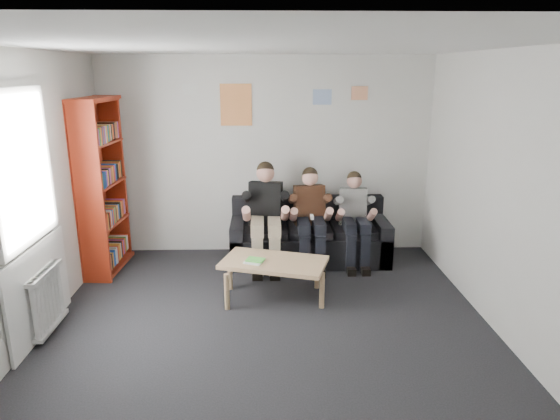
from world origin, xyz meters
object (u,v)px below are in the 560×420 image
(coffee_table, at_px, (274,265))
(person_middle, at_px, (311,218))
(person_right, at_px, (355,219))
(bookshelf, at_px, (103,186))
(sofa, at_px, (309,238))
(person_left, at_px, (266,217))

(coffee_table, relative_size, person_middle, 0.89)
(person_right, bearing_deg, bookshelf, -170.69)
(sofa, xyz_separation_m, bookshelf, (-2.62, -0.25, 0.80))
(sofa, height_order, person_right, person_right)
(coffee_table, xyz_separation_m, person_left, (-0.09, 1.02, 0.26))
(bookshelf, height_order, coffee_table, bookshelf)
(bookshelf, height_order, person_left, bookshelf)
(bookshelf, bearing_deg, person_middle, 5.14)
(person_right, bearing_deg, sofa, 170.19)
(sofa, xyz_separation_m, person_right, (0.58, -0.19, 0.32))
(person_middle, bearing_deg, sofa, 82.34)
(person_left, bearing_deg, person_right, 9.34)
(person_middle, xyz_separation_m, person_right, (0.58, 0.00, -0.02))
(sofa, relative_size, coffee_table, 1.84)
(sofa, xyz_separation_m, coffee_table, (-0.50, -1.22, 0.11))
(coffee_table, relative_size, person_right, 0.93)
(person_middle, bearing_deg, coffee_table, -123.64)
(person_left, xyz_separation_m, person_right, (1.17, 0.01, -0.05))
(bookshelf, distance_m, coffee_table, 2.44)
(person_left, relative_size, person_middle, 1.06)
(sofa, relative_size, person_right, 1.71)
(bookshelf, bearing_deg, person_left, 5.36)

